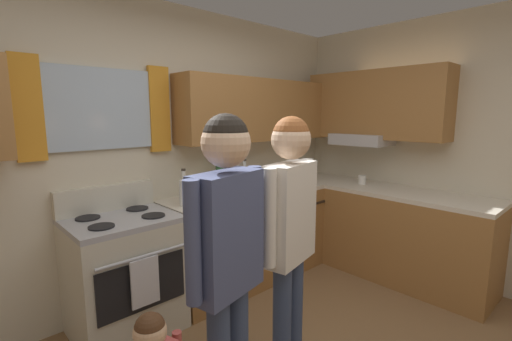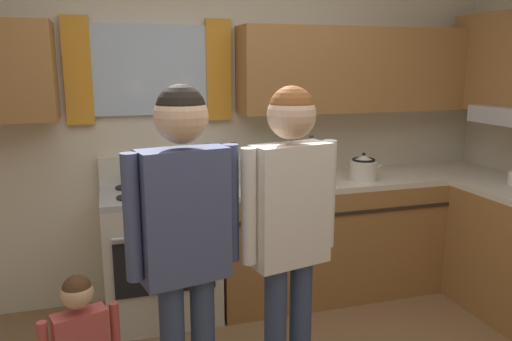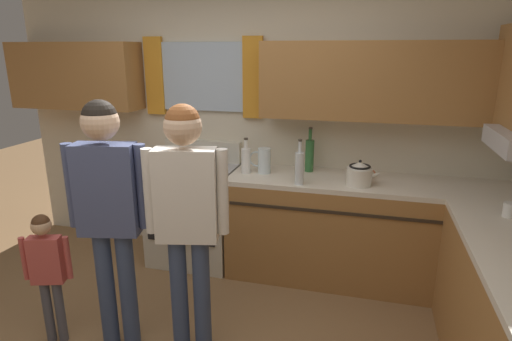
# 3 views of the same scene
# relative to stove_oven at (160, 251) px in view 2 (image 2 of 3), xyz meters

# --- Properties ---
(back_wall_unit) EXTENTS (4.60, 0.42, 2.60)m
(back_wall_unit) POSITION_rel_stove_oven_xyz_m (0.46, 0.28, 0.98)
(back_wall_unit) COLOR beige
(back_wall_unit) RESTS_ON ground
(kitchen_counter_run) EXTENTS (2.32, 2.19, 0.90)m
(kitchen_counter_run) POSITION_rel_stove_oven_xyz_m (1.90, -0.45, -0.02)
(kitchen_counter_run) COLOR #9E6B38
(kitchen_counter_run) RESTS_ON ground
(stove_oven) EXTENTS (0.76, 0.67, 1.10)m
(stove_oven) POSITION_rel_stove_oven_xyz_m (0.00, 0.00, 0.00)
(stove_oven) COLOR beige
(stove_oven) RESTS_ON ground
(bottle_milk_white) EXTENTS (0.08, 0.08, 0.31)m
(bottle_milk_white) POSITION_rel_stove_oven_xyz_m (0.52, -0.04, 0.55)
(bottle_milk_white) COLOR white
(bottle_milk_white) RESTS_ON kitchen_counter_run
(bottle_wine_green) EXTENTS (0.08, 0.08, 0.39)m
(bottle_wine_green) POSITION_rel_stove_oven_xyz_m (1.04, 0.16, 0.58)
(bottle_wine_green) COLOR #2D6633
(bottle_wine_green) RESTS_ON kitchen_counter_run
(bottle_tall_clear) EXTENTS (0.07, 0.07, 0.37)m
(bottle_tall_clear) POSITION_rel_stove_oven_xyz_m (1.02, -0.24, 0.57)
(bottle_tall_clear) COLOR silver
(bottle_tall_clear) RESTS_ON kitchen_counter_run
(cup_terracotta) EXTENTS (0.11, 0.07, 0.08)m
(cup_terracotta) POSITION_rel_stove_oven_xyz_m (1.54, 0.09, 0.47)
(cup_terracotta) COLOR #B76642
(cup_terracotta) RESTS_ON kitchen_counter_run
(stovetop_kettle) EXTENTS (0.27, 0.20, 0.21)m
(stovetop_kettle) POSITION_rel_stove_oven_xyz_m (1.48, -0.13, 0.53)
(stovetop_kettle) COLOR silver
(stovetop_kettle) RESTS_ON kitchen_counter_run
(water_pitcher) EXTENTS (0.19, 0.11, 0.22)m
(water_pitcher) POSITION_rel_stove_oven_xyz_m (0.66, 0.01, 0.54)
(water_pitcher) COLOR silver
(water_pitcher) RESTS_ON kitchen_counter_run
(adult_holding_child) EXTENTS (0.50, 0.23, 1.66)m
(adult_holding_child) POSITION_rel_stove_oven_xyz_m (-0.01, -1.28, 0.58)
(adult_holding_child) COLOR #38476B
(adult_holding_child) RESTS_ON ground
(adult_in_plaid) EXTENTS (0.50, 0.24, 1.65)m
(adult_in_plaid) POSITION_rel_stove_oven_xyz_m (0.49, -1.23, 0.57)
(adult_in_plaid) COLOR #38476B
(adult_in_plaid) RESTS_ON ground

